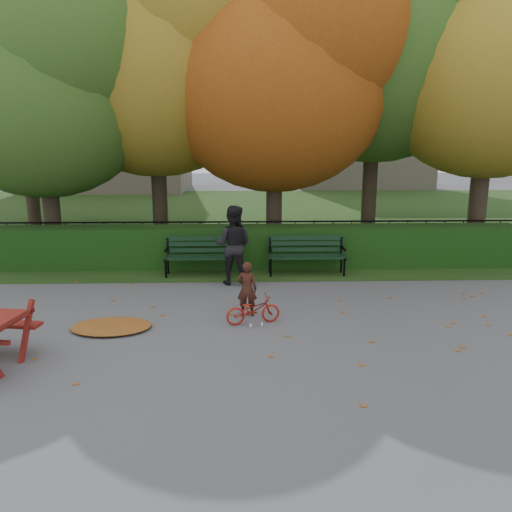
{
  "coord_description": "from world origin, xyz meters",
  "views": [
    {
      "loc": [
        -0.43,
        -7.67,
        3.0
      ],
      "look_at": [
        -0.16,
        1.2,
        1.0
      ],
      "focal_mm": 35.0,
      "sensor_mm": 36.0,
      "label": 1
    }
  ],
  "objects_px": {
    "tree_c": "(289,72)",
    "child": "(247,289)",
    "tree_b": "(165,53)",
    "tree_e": "(509,61)",
    "adult": "(233,245)",
    "tree_g": "(501,71)",
    "bench_right": "(306,252)",
    "tree_d": "(393,35)",
    "bicycle": "(253,310)",
    "bench_left": "(204,253)",
    "tree_f": "(27,56)",
    "tree_a": "(49,81)"
  },
  "relations": [
    {
      "from": "tree_c",
      "to": "child",
      "type": "relative_size",
      "value": 8.09
    },
    {
      "from": "tree_b",
      "to": "tree_e",
      "type": "xyz_separation_m",
      "value": [
        8.97,
        -0.98,
        -0.32
      ]
    },
    {
      "from": "adult",
      "to": "tree_b",
      "type": "bearing_deg",
      "value": -51.54
    },
    {
      "from": "tree_g",
      "to": "bench_right",
      "type": "relative_size",
      "value": 4.75
    },
    {
      "from": "tree_d",
      "to": "bicycle",
      "type": "distance_m",
      "value": 9.83
    },
    {
      "from": "bench_right",
      "to": "child",
      "type": "bearing_deg",
      "value": -116.28
    },
    {
      "from": "bench_left",
      "to": "tree_d",
      "type": "bearing_deg",
      "value": 34.26
    },
    {
      "from": "tree_d",
      "to": "child",
      "type": "distance_m",
      "value": 9.44
    },
    {
      "from": "bench_right",
      "to": "adult",
      "type": "bearing_deg",
      "value": -154.78
    },
    {
      "from": "tree_e",
      "to": "tree_g",
      "type": "distance_m",
      "value": 4.39
    },
    {
      "from": "tree_b",
      "to": "tree_g",
      "type": "bearing_deg",
      "value": 15.63
    },
    {
      "from": "tree_f",
      "to": "bench_left",
      "type": "xyz_separation_m",
      "value": [
        5.83,
        -5.54,
        -5.17
      ]
    },
    {
      "from": "tree_a",
      "to": "tree_b",
      "type": "height_order",
      "value": "tree_b"
    },
    {
      "from": "bench_right",
      "to": "child",
      "type": "xyz_separation_m",
      "value": [
        -1.43,
        -2.9,
        -0.03
      ]
    },
    {
      "from": "tree_d",
      "to": "bench_right",
      "type": "bearing_deg",
      "value": -128.23
    },
    {
      "from": "tree_b",
      "to": "bicycle",
      "type": "height_order",
      "value": "tree_b"
    },
    {
      "from": "tree_b",
      "to": "bench_right",
      "type": "distance_m",
      "value": 6.76
    },
    {
      "from": "tree_a",
      "to": "bench_right",
      "type": "distance_m",
      "value": 7.69
    },
    {
      "from": "tree_e",
      "to": "child",
      "type": "bearing_deg",
      "value": -144.09
    },
    {
      "from": "tree_d",
      "to": "bench_left",
      "type": "relative_size",
      "value": 5.32
    },
    {
      "from": "tree_a",
      "to": "tree_d",
      "type": "distance_m",
      "value": 9.33
    },
    {
      "from": "tree_c",
      "to": "bench_right",
      "type": "height_order",
      "value": "tree_c"
    },
    {
      "from": "tree_f",
      "to": "tree_b",
      "type": "bearing_deg",
      "value": -27.99
    },
    {
      "from": "tree_c",
      "to": "tree_f",
      "type": "relative_size",
      "value": 0.87
    },
    {
      "from": "adult",
      "to": "bicycle",
      "type": "distance_m",
      "value": 2.61
    },
    {
      "from": "tree_g",
      "to": "tree_e",
      "type": "bearing_deg",
      "value": -114.4
    },
    {
      "from": "tree_c",
      "to": "bicycle",
      "type": "height_order",
      "value": "tree_c"
    },
    {
      "from": "tree_d",
      "to": "tree_b",
      "type": "bearing_deg",
      "value": -175.62
    },
    {
      "from": "tree_c",
      "to": "adult",
      "type": "relative_size",
      "value": 4.64
    },
    {
      "from": "tree_f",
      "to": "tree_g",
      "type": "height_order",
      "value": "tree_f"
    },
    {
      "from": "tree_a",
      "to": "tree_c",
      "type": "bearing_deg",
      "value": 3.65
    },
    {
      "from": "tree_c",
      "to": "tree_e",
      "type": "distance_m",
      "value": 5.7
    },
    {
      "from": "tree_e",
      "to": "tree_f",
      "type": "xyz_separation_m",
      "value": [
        -13.66,
        3.47,
        0.61
      ]
    },
    {
      "from": "tree_e",
      "to": "bicycle",
      "type": "bearing_deg",
      "value": -141.47
    },
    {
      "from": "tree_c",
      "to": "tree_g",
      "type": "height_order",
      "value": "tree_g"
    },
    {
      "from": "tree_d",
      "to": "bench_left",
      "type": "xyz_separation_m",
      "value": [
        -5.18,
        -3.53,
        -5.46
      ]
    },
    {
      "from": "tree_g",
      "to": "bench_left",
      "type": "xyz_separation_m",
      "value": [
        -9.63,
        -6.06,
        -4.85
      ]
    },
    {
      "from": "bench_right",
      "to": "child",
      "type": "height_order",
      "value": "child"
    },
    {
      "from": "child",
      "to": "adult",
      "type": "height_order",
      "value": "adult"
    },
    {
      "from": "tree_e",
      "to": "adult",
      "type": "xyz_separation_m",
      "value": [
        -7.12,
        -2.87,
        -4.22
      ]
    },
    {
      "from": "tree_a",
      "to": "tree_g",
      "type": "relative_size",
      "value": 0.88
    },
    {
      "from": "tree_g",
      "to": "child",
      "type": "height_order",
      "value": "tree_g"
    },
    {
      "from": "tree_c",
      "to": "bench_right",
      "type": "distance_m",
      "value": 4.87
    },
    {
      "from": "tree_f",
      "to": "child",
      "type": "relative_size",
      "value": 9.29
    },
    {
      "from": "tree_f",
      "to": "bicycle",
      "type": "xyz_separation_m",
      "value": [
        6.9,
        -8.85,
        -5.45
      ]
    },
    {
      "from": "child",
      "to": "bicycle",
      "type": "relative_size",
      "value": 1.06
    },
    {
      "from": "tree_f",
      "to": "bench_right",
      "type": "relative_size",
      "value": 5.1
    },
    {
      "from": "tree_d",
      "to": "tree_g",
      "type": "height_order",
      "value": "tree_d"
    },
    {
      "from": "bench_left",
      "to": "bench_right",
      "type": "distance_m",
      "value": 2.4
    },
    {
      "from": "tree_b",
      "to": "adult",
      "type": "height_order",
      "value": "tree_b"
    }
  ]
}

